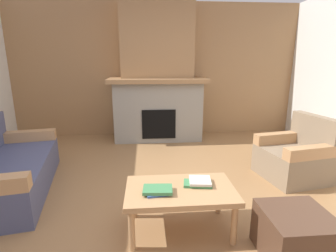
% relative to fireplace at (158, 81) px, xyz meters
% --- Properties ---
extents(ground, '(9.00, 9.00, 0.00)m').
position_rel_fireplace_xyz_m(ground, '(0.00, -2.62, -1.16)').
color(ground, olive).
extents(wall_back_wood_panel, '(6.00, 0.12, 2.70)m').
position_rel_fireplace_xyz_m(wall_back_wood_panel, '(0.00, 0.38, 0.19)').
color(wall_back_wood_panel, '#997047').
rests_on(wall_back_wood_panel, ground).
extents(fireplace, '(1.90, 0.82, 2.70)m').
position_rel_fireplace_xyz_m(fireplace, '(0.00, 0.00, 0.00)').
color(fireplace, gray).
rests_on(fireplace, ground).
extents(couch, '(1.15, 1.92, 0.85)m').
position_rel_fireplace_xyz_m(couch, '(-1.94, -2.14, -0.88)').
color(couch, '#474C6B').
rests_on(couch, ground).
extents(armchair, '(0.88, 0.88, 0.85)m').
position_rel_fireplace_xyz_m(armchair, '(1.78, -2.03, -0.87)').
color(armchair, '#847056').
rests_on(armchair, ground).
extents(coffee_table, '(1.00, 0.60, 0.43)m').
position_rel_fireplace_xyz_m(coffee_table, '(0.06, -3.03, -0.79)').
color(coffee_table, tan).
rests_on(coffee_table, ground).
extents(ottoman, '(0.52, 0.52, 0.40)m').
position_rel_fireplace_xyz_m(ottoman, '(0.94, -3.46, -0.96)').
color(ottoman, '#4C3323').
rests_on(ottoman, ground).
extents(book_stack_near_edge, '(0.27, 0.22, 0.05)m').
position_rel_fireplace_xyz_m(book_stack_near_edge, '(-0.15, -3.09, -0.71)').
color(book_stack_near_edge, '#335699').
rests_on(book_stack_near_edge, coffee_table).
extents(book_stack_center, '(0.28, 0.23, 0.05)m').
position_rel_fireplace_xyz_m(book_stack_center, '(0.25, -2.97, -0.71)').
color(book_stack_center, '#3D7F4C').
rests_on(book_stack_center, coffee_table).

